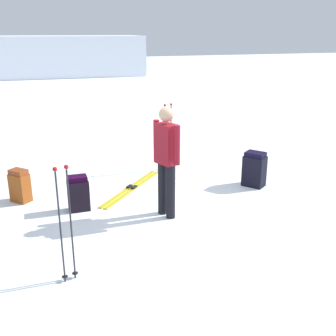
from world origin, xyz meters
The scene contains 9 objects.
ground_plane centered at (0.00, 0.00, 0.00)m, with size 80.00×80.00×0.00m, color white.
distant_snow_ridge centered at (-0.61, 22.33, 1.22)m, with size 12.04×5.00×2.44m, color white.
skier_standing centered at (-0.10, -0.21, 0.95)m, with size 0.32×0.54×1.70m.
ski_pair_near centered at (-0.33, 1.07, 0.01)m, with size 1.46×1.57×0.05m.
backpack_large_dark centered at (-2.23, 1.11, 0.27)m, with size 0.37×0.37×0.56m.
backpack_bright centered at (-1.35, 0.44, 0.28)m, with size 0.33×0.24×0.57m.
backpack_small_spare centered at (1.85, 0.49, 0.32)m, with size 0.45×0.47×0.65m.
ski_poles_planted_near centered at (-1.71, -1.50, 0.77)m, with size 0.19×0.11×1.38m.
ski_poles_planted_far centered at (0.66, 1.92, 0.76)m, with size 0.21×0.11×1.36m.
Camera 1 is at (-1.97, -5.73, 2.73)m, focal length 43.84 mm.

